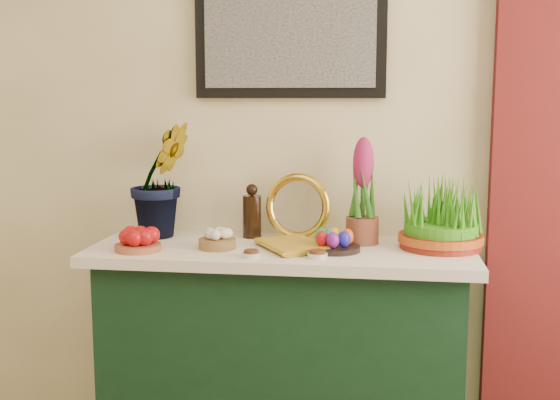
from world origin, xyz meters
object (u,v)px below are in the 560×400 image
object	(u,v)px
sideboard	(282,366)
wheatgrass_sabzeh	(441,219)
hyacinth_green	(161,161)
book	(267,247)
mirror	(298,208)

from	to	relation	value
sideboard	wheatgrass_sabzeh	distance (m)	0.81
sideboard	hyacinth_green	xyz separation A→B (m)	(-0.49, 0.12, 0.76)
hyacinth_green	wheatgrass_sabzeh	xyz separation A→B (m)	(1.07, -0.07, -0.19)
book	hyacinth_green	bearing A→B (deg)	122.61
mirror	wheatgrass_sabzeh	bearing A→B (deg)	-9.02
hyacinth_green	mirror	distance (m)	0.56
sideboard	wheatgrass_sabzeh	xyz separation A→B (m)	(0.58, 0.05, 0.57)
mirror	wheatgrass_sabzeh	world-z (taller)	mirror
sideboard	book	size ratio (longest dim) A/B	5.03
sideboard	mirror	distance (m)	0.61
hyacinth_green	wheatgrass_sabzeh	size ratio (longest dim) A/B	1.95
wheatgrass_sabzeh	mirror	bearing A→B (deg)	170.98
sideboard	book	bearing A→B (deg)	-113.32
sideboard	wheatgrass_sabzeh	world-z (taller)	wheatgrass_sabzeh
wheatgrass_sabzeh	sideboard	bearing A→B (deg)	-175.37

